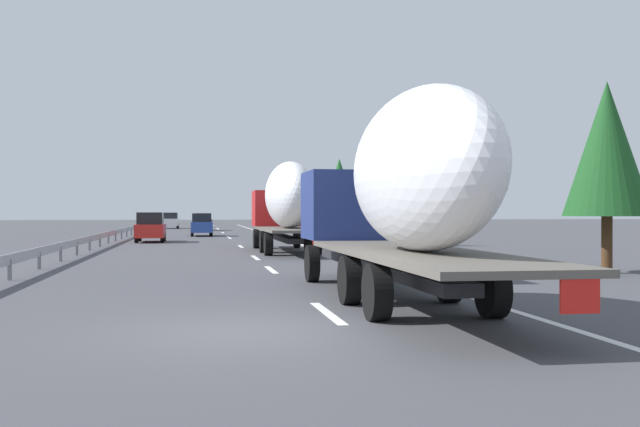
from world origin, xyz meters
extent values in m
plane|color=#424247|center=(40.00, 0.00, 0.00)|extent=(260.00, 260.00, 0.00)
cube|color=white|center=(2.00, -1.80, 0.00)|extent=(3.20, 0.20, 0.01)
cube|color=white|center=(12.86, -1.80, 0.00)|extent=(3.20, 0.20, 0.01)
cube|color=white|center=(19.50, -1.80, 0.00)|extent=(3.20, 0.20, 0.01)
cube|color=white|center=(29.95, -1.80, 0.00)|extent=(3.20, 0.20, 0.01)
cube|color=white|center=(43.65, -1.80, 0.00)|extent=(3.20, 0.20, 0.01)
cube|color=white|center=(47.61, -1.80, 0.00)|extent=(3.20, 0.20, 0.01)
cube|color=white|center=(57.79, -1.80, 0.00)|extent=(3.20, 0.20, 0.01)
cube|color=white|center=(75.62, -1.80, 0.00)|extent=(3.20, 0.20, 0.01)
cube|color=white|center=(71.83, -1.80, 0.00)|extent=(3.20, 0.20, 0.01)
cube|color=white|center=(95.67, -1.80, 0.00)|extent=(3.20, 0.20, 0.01)
cube|color=white|center=(45.00, -5.50, 0.00)|extent=(110.00, 0.20, 0.01)
cube|color=#B21919|center=(27.68, -3.60, 2.15)|extent=(2.40, 2.50, 1.90)
cube|color=black|center=(28.78, -3.60, 2.65)|extent=(0.08, 2.12, 0.80)
cube|color=#262628|center=(24.93, -3.60, 0.67)|extent=(10.11, 0.70, 0.24)
cube|color=#59544C|center=(22.18, -3.60, 1.14)|extent=(8.59, 2.50, 0.12)
ellipsoid|color=white|center=(22.18, -3.60, 2.75)|extent=(6.55, 2.20, 3.11)
cube|color=red|center=(17.92, -4.29, 0.90)|extent=(0.04, 0.56, 0.56)
cylinder|color=black|center=(27.68, -2.50, 0.52)|extent=(1.04, 0.30, 1.04)
cylinder|color=black|center=(27.68, -4.70, 0.52)|extent=(1.04, 0.30, 1.04)
cylinder|color=black|center=(23.38, -2.50, 0.52)|extent=(1.04, 0.35, 1.04)
cylinder|color=black|center=(23.38, -4.70, 0.52)|extent=(1.04, 0.35, 1.04)
cylinder|color=black|center=(20.98, -2.50, 0.52)|extent=(1.04, 0.35, 1.04)
cylinder|color=black|center=(20.98, -4.70, 0.52)|extent=(1.04, 0.35, 1.04)
cube|color=navy|center=(8.36, -3.60, 2.15)|extent=(2.40, 2.50, 1.90)
cube|color=black|center=(9.46, -3.60, 2.65)|extent=(0.08, 2.12, 0.80)
cube|color=#262628|center=(5.19, -3.60, 0.67)|extent=(11.65, 0.70, 0.24)
cube|color=#59544C|center=(2.03, -3.60, 1.14)|extent=(10.26, 2.50, 0.12)
ellipsoid|color=white|center=(1.76, -3.60, 2.78)|extent=(6.96, 2.20, 3.17)
cube|color=red|center=(-3.08, -4.29, 0.90)|extent=(0.04, 0.56, 0.56)
cylinder|color=black|center=(8.36, -2.50, 0.52)|extent=(1.04, 0.30, 1.04)
cylinder|color=black|center=(8.36, -4.70, 0.52)|extent=(1.04, 0.30, 1.04)
cylinder|color=black|center=(3.23, -2.50, 0.52)|extent=(1.04, 0.35, 1.04)
cylinder|color=black|center=(3.23, -4.70, 0.52)|extent=(1.04, 0.35, 1.04)
cylinder|color=black|center=(0.83, -2.50, 0.52)|extent=(1.04, 0.35, 1.04)
cylinder|color=black|center=(0.83, -4.70, 0.52)|extent=(1.04, 0.35, 1.04)
cube|color=white|center=(76.51, 3.63, 0.74)|extent=(4.26, 1.89, 0.84)
cube|color=black|center=(76.19, 3.63, 1.51)|extent=(2.34, 1.66, 0.71)
cylinder|color=black|center=(77.83, 4.47, 0.32)|extent=(0.64, 0.22, 0.64)
cylinder|color=black|center=(77.83, 2.78, 0.32)|extent=(0.64, 0.22, 0.64)
cylinder|color=black|center=(75.19, 4.47, 0.32)|extent=(0.64, 0.22, 0.64)
cylinder|color=black|center=(75.19, 2.78, 0.32)|extent=(0.64, 0.22, 0.64)
cube|color=red|center=(37.05, 3.60, 0.74)|extent=(4.42, 1.79, 0.84)
cube|color=black|center=(36.72, 3.60, 1.54)|extent=(2.43, 1.58, 0.77)
cylinder|color=black|center=(38.42, 4.39, 0.32)|extent=(0.64, 0.22, 0.64)
cylinder|color=black|center=(38.42, 2.80, 0.32)|extent=(0.64, 0.22, 0.64)
cylinder|color=black|center=(35.68, 4.39, 0.32)|extent=(0.64, 0.22, 0.64)
cylinder|color=black|center=(35.68, 2.80, 0.32)|extent=(0.64, 0.22, 0.64)
cube|color=#28479E|center=(48.56, 0.24, 0.74)|extent=(4.54, 1.70, 0.84)
cube|color=black|center=(48.22, 0.24, 1.50)|extent=(2.50, 1.50, 0.68)
cylinder|color=black|center=(49.97, 0.99, 0.32)|extent=(0.64, 0.22, 0.64)
cylinder|color=black|center=(49.97, -0.51, 0.32)|extent=(0.64, 0.22, 0.64)
cylinder|color=black|center=(47.15, 0.99, 0.32)|extent=(0.64, 0.22, 0.64)
cylinder|color=black|center=(47.15, -0.51, 0.32)|extent=(0.64, 0.22, 0.64)
cube|color=black|center=(66.65, -0.13, 0.74)|extent=(4.02, 1.72, 0.84)
cube|color=black|center=(66.35, -0.13, 1.49)|extent=(2.21, 1.51, 0.66)
cylinder|color=black|center=(67.89, 0.63, 0.32)|extent=(0.64, 0.22, 0.64)
cylinder|color=black|center=(67.89, -0.89, 0.32)|extent=(0.64, 0.22, 0.64)
cylinder|color=black|center=(65.40, 0.63, 0.32)|extent=(0.64, 0.22, 0.64)
cylinder|color=black|center=(65.40, -0.89, 0.32)|extent=(0.64, 0.22, 0.64)
cylinder|color=gray|center=(48.64, -6.70, 1.17)|extent=(0.10, 0.10, 2.34)
cube|color=#2D569E|center=(48.64, -6.70, 2.69)|extent=(0.06, 0.90, 0.70)
cylinder|color=#472D19|center=(40.89, -9.63, 0.64)|extent=(0.32, 0.32, 1.28)
cone|color=#1E5B23|center=(40.89, -9.63, 3.56)|extent=(3.18, 3.18, 4.57)
cylinder|color=#472D19|center=(9.65, -12.25, 0.92)|extent=(0.34, 0.34, 1.83)
cone|color=#194C1E|center=(9.65, -12.25, 3.99)|extent=(2.77, 2.77, 4.32)
cylinder|color=#472D19|center=(73.37, -10.77, 0.63)|extent=(0.26, 0.26, 1.26)
cone|color=#286B2D|center=(73.37, -10.77, 3.05)|extent=(3.04, 3.04, 3.59)
cylinder|color=#472D19|center=(66.27, -12.61, 0.72)|extent=(0.34, 0.34, 1.43)
cone|color=#194C1E|center=(66.27, -12.61, 3.55)|extent=(3.46, 3.46, 4.23)
cylinder|color=#472D19|center=(29.25, -10.05, 0.78)|extent=(0.30, 0.30, 1.57)
cone|color=#1E5B23|center=(29.25, -10.05, 3.42)|extent=(2.64, 2.64, 3.70)
cube|color=#9EA0A5|center=(43.00, 6.00, 0.60)|extent=(94.00, 0.06, 0.32)
cube|color=slate|center=(10.30, 6.00, 0.30)|extent=(0.10, 0.10, 0.60)
cube|color=slate|center=(14.39, 6.00, 0.30)|extent=(0.10, 0.10, 0.60)
cube|color=slate|center=(18.48, 6.00, 0.30)|extent=(0.10, 0.10, 0.60)
cube|color=slate|center=(22.57, 6.00, 0.30)|extent=(0.10, 0.10, 0.60)
cube|color=slate|center=(26.65, 6.00, 0.30)|extent=(0.10, 0.10, 0.60)
cube|color=slate|center=(30.74, 6.00, 0.30)|extent=(0.10, 0.10, 0.60)
cube|color=slate|center=(34.83, 6.00, 0.30)|extent=(0.10, 0.10, 0.60)
cube|color=slate|center=(38.91, 6.00, 0.30)|extent=(0.10, 0.10, 0.60)
cube|color=slate|center=(43.00, 6.00, 0.30)|extent=(0.10, 0.10, 0.60)
cube|color=slate|center=(47.09, 6.00, 0.30)|extent=(0.10, 0.10, 0.60)
cube|color=slate|center=(51.17, 6.00, 0.30)|extent=(0.10, 0.10, 0.60)
cube|color=slate|center=(55.26, 6.00, 0.30)|extent=(0.10, 0.10, 0.60)
cube|color=slate|center=(59.35, 6.00, 0.30)|extent=(0.10, 0.10, 0.60)
cube|color=slate|center=(63.43, 6.00, 0.30)|extent=(0.10, 0.10, 0.60)
cube|color=slate|center=(67.52, 6.00, 0.30)|extent=(0.10, 0.10, 0.60)
cube|color=slate|center=(71.61, 6.00, 0.30)|extent=(0.10, 0.10, 0.60)
cube|color=slate|center=(75.70, 6.00, 0.30)|extent=(0.10, 0.10, 0.60)
cube|color=slate|center=(79.78, 6.00, 0.30)|extent=(0.10, 0.10, 0.60)
cube|color=slate|center=(83.87, 6.00, 0.30)|extent=(0.10, 0.10, 0.60)
cube|color=slate|center=(87.96, 6.00, 0.30)|extent=(0.10, 0.10, 0.60)
camera|label=1|loc=(-12.16, 0.73, 1.97)|focal=41.60mm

